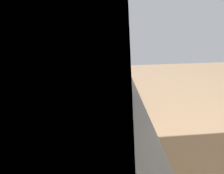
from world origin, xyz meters
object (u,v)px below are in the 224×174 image
object	(u,v)px
microwave	(96,80)
bowl	(112,160)
oven_range	(96,77)
kettle	(101,58)

from	to	relation	value
microwave	bowl	xyz separation A→B (m)	(-0.61, -0.06, -0.14)
oven_range	microwave	xyz separation A→B (m)	(-1.39, 0.01, 0.61)
bowl	microwave	bearing A→B (deg)	5.80
microwave	bowl	world-z (taller)	microwave
bowl	oven_range	bearing A→B (deg)	1.54
bowl	kettle	xyz separation A→B (m)	(1.33, 0.00, 0.06)
oven_range	bowl	size ratio (longest dim) A/B	5.50
bowl	kettle	bearing A→B (deg)	0.00
microwave	oven_range	bearing A→B (deg)	-0.34
oven_range	kettle	bearing A→B (deg)	-175.41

